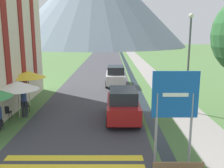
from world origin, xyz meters
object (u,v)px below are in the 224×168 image
parked_car_near (122,104)px  cafe_chair_far_left (24,106)px  cafe_chair_middle (6,112)px  streetlamp (188,56)px  parked_car_far (115,76)px  cafe_umbrella_rear_yellow (27,74)px  cafe_umbrella_middle_white (17,85)px  person_standing_terrace (23,100)px  road_sign (174,104)px

parked_car_near → cafe_chair_far_left: size_ratio=4.57×
cafe_chair_middle → streetlamp: size_ratio=0.14×
cafe_chair_middle → parked_car_near: bearing=15.8°
parked_car_far → cafe_chair_far_left: parked_car_far is taller
parked_car_far → cafe_chair_far_left: 10.12m
parked_car_far → cafe_chair_middle: size_ratio=4.67×
cafe_chair_far_left → cafe_umbrella_rear_yellow: bearing=87.4°
parked_car_far → cafe_umbrella_middle_white: bearing=-122.1°
parked_car_near → person_standing_terrace: bearing=175.1°
cafe_chair_middle → cafe_chair_far_left: same height
parked_car_near → cafe_umbrella_rear_yellow: (-6.17, 2.78, 1.25)m
parked_car_far → cafe_umbrella_rear_yellow: cafe_umbrella_rear_yellow is taller
road_sign → cafe_umbrella_middle_white: 9.21m
parked_car_near → parked_car_far: 9.49m
parked_car_near → cafe_chair_middle: size_ratio=4.57×
cafe_chair_far_left → cafe_chair_middle: bearing=-130.7°
road_sign → cafe_umbrella_middle_white: bearing=146.5°
parked_car_far → cafe_umbrella_middle_white: size_ratio=1.64×
road_sign → cafe_chair_middle: 9.62m
person_standing_terrace → parked_car_far: bearing=58.7°
person_standing_terrace → cafe_umbrella_rear_yellow: bearing=100.9°
road_sign → person_standing_terrace: (-7.41, 5.20, -1.26)m
cafe_chair_middle → cafe_chair_far_left: size_ratio=1.00×
parked_car_near → cafe_umbrella_middle_white: bearing=176.4°
parked_car_far → cafe_umbrella_rear_yellow: 9.02m
cafe_chair_middle → cafe_umbrella_middle_white: (0.56, 0.43, 1.42)m
cafe_umbrella_middle_white → streetlamp: bearing=7.0°
cafe_umbrella_middle_white → road_sign: bearing=-33.5°
road_sign → streetlamp: (2.34, 6.31, 1.16)m
road_sign → parked_car_near: bearing=109.7°
cafe_chair_far_left → cafe_umbrella_rear_yellow: (-0.26, 1.69, 1.64)m
cafe_chair_far_left → streetlamp: (9.93, 0.52, 2.97)m
parked_car_near → person_standing_terrace: size_ratio=2.14×
streetlamp → parked_car_near: bearing=-158.2°
parked_car_near → cafe_umbrella_middle_white: (-5.99, 0.37, 1.03)m
parked_car_near → person_standing_terrace: (-5.73, 0.49, 0.15)m
parked_car_near → streetlamp: size_ratio=0.65×
cafe_umbrella_rear_yellow → streetlamp: 10.35m
road_sign → parked_car_far: size_ratio=0.89×
cafe_chair_far_left → person_standing_terrace: (0.17, -0.60, 0.54)m
parked_car_near → parked_car_far: (-0.27, 9.49, 0.00)m
parked_car_far → streetlamp: bearing=-61.4°
cafe_chair_far_left → person_standing_terrace: 0.83m
cafe_umbrella_middle_white → parked_car_far: bearing=57.9°
cafe_chair_middle → streetlamp: bearing=24.3°
cafe_chair_middle → cafe_chair_far_left: (0.64, 1.15, 0.00)m
road_sign → streetlamp: streetlamp is taller
cafe_umbrella_middle_white → streetlamp: (10.02, 1.24, 1.55)m
road_sign → cafe_chair_far_left: road_sign is taller
cafe_chair_far_left → streetlamp: size_ratio=0.14×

